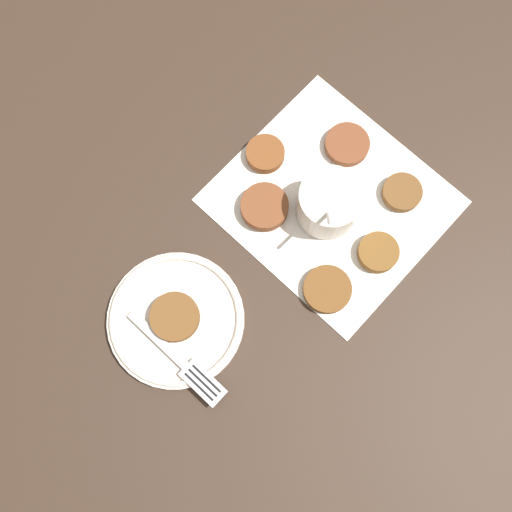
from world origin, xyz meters
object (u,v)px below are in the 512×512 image
Objects in this scene: sauce_bowl at (328,203)px; serving_plate at (176,320)px; fritter_on_plate at (175,317)px; fork at (185,365)px.

sauce_bowl is 0.26m from serving_plate.
serving_plate is at bearing -92.33° from sauce_bowl.
serving_plate is at bearing -66.86° from fritter_on_plate.
fork is (0.06, -0.03, -0.00)m from fritter_on_plate.
sauce_bowl is at bearing 87.54° from fritter_on_plate.
sauce_bowl reaches higher than fritter_on_plate.
fritter_on_plate is at bearing 153.44° from fork.
fritter_on_plate is 0.07m from fork.
fork is (0.05, -0.29, -0.01)m from sauce_bowl.
fork reaches higher than serving_plate.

